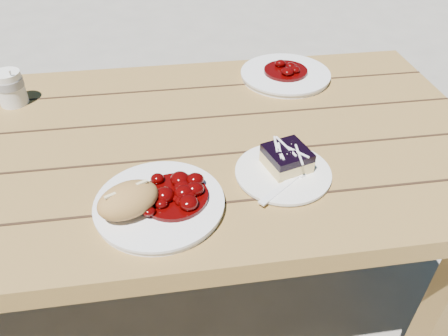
{
  "coord_description": "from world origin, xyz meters",
  "views": [
    {
      "loc": [
        0.24,
        -0.87,
        1.35
      ],
      "look_at": [
        0.34,
        -0.2,
        0.81
      ],
      "focal_mm": 35.0,
      "sensor_mm": 36.0,
      "label": 1
    }
  ],
  "objects": [
    {
      "name": "coffee_cup",
      "position": [
        -0.17,
        0.23,
        0.79
      ],
      "size": [
        0.07,
        0.07,
        0.09
      ],
      "primitive_type": "cylinder",
      "color": "white",
      "rests_on": "picnic_table"
    },
    {
      "name": "bread_roll",
      "position": [
        0.15,
        -0.26,
        0.8
      ],
      "size": [
        0.14,
        0.12,
        0.06
      ],
      "primitive_type": "ellipsoid",
      "rotation": [
        0.0,
        0.0,
        0.46
      ],
      "color": "#AA7D41",
      "rests_on": "main_plate"
    },
    {
      "name": "dessert_plate",
      "position": [
        0.47,
        -0.17,
        0.76
      ],
      "size": [
        0.2,
        0.2,
        0.01
      ],
      "primitive_type": "cylinder",
      "color": "white",
      "rests_on": "picnic_table"
    },
    {
      "name": "ground",
      "position": [
        0.0,
        0.0,
        0.0
      ],
      "size": [
        60.0,
        60.0,
        0.0
      ],
      "primitive_type": "plane",
      "color": "gray",
      "rests_on": "ground"
    },
    {
      "name": "second_plate",
      "position": [
        0.59,
        0.27,
        0.76
      ],
      "size": [
        0.26,
        0.26,
        0.02
      ],
      "primitive_type": "cylinder",
      "color": "white",
      "rests_on": "picnic_table"
    },
    {
      "name": "blueberry_cake",
      "position": [
        0.48,
        -0.16,
        0.78
      ],
      "size": [
        0.11,
        0.11,
        0.05
      ],
      "rotation": [
        0.0,
        0.0,
        0.28
      ],
      "color": "#EED082",
      "rests_on": "dessert_plate"
    },
    {
      "name": "goulash_stew",
      "position": [
        0.24,
        -0.23,
        0.79
      ],
      "size": [
        0.13,
        0.13,
        0.04
      ],
      "primitive_type": null,
      "color": "#450202",
      "rests_on": "main_plate"
    },
    {
      "name": "fork_dessert",
      "position": [
        0.45,
        -0.23,
        0.76
      ],
      "size": [
        0.14,
        0.12,
        0.0
      ],
      "primitive_type": null,
      "rotation": [
        0.0,
        0.0,
        -0.9
      ],
      "color": "white",
      "rests_on": "dessert_plate"
    },
    {
      "name": "picnic_table",
      "position": [
        0.0,
        -0.0,
        0.59
      ],
      "size": [
        2.0,
        1.55,
        0.75
      ],
      "color": "brown",
      "rests_on": "ground"
    },
    {
      "name": "main_plate",
      "position": [
        0.21,
        -0.24,
        0.76
      ],
      "size": [
        0.25,
        0.25,
        0.02
      ],
      "primitive_type": "cylinder",
      "color": "white",
      "rests_on": "picnic_table"
    },
    {
      "name": "second_stew",
      "position": [
        0.59,
        0.27,
        0.79
      ],
      "size": [
        0.13,
        0.13,
        0.04
      ],
      "primitive_type": null,
      "color": "#450202",
      "rests_on": "second_plate"
    }
  ]
}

